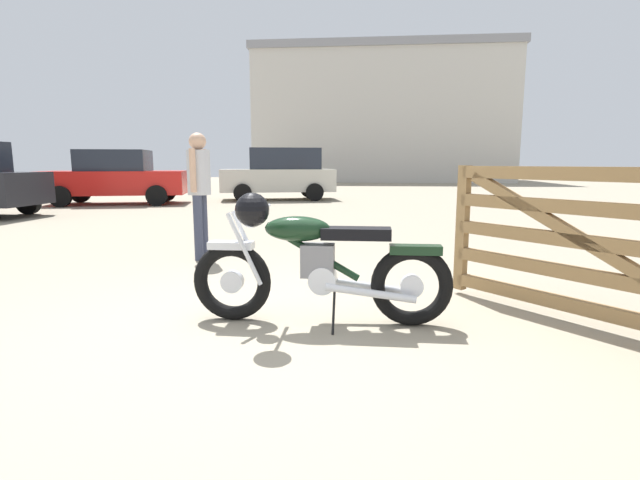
# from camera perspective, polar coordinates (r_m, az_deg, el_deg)

# --- Properties ---
(ground_plane) EXTENTS (80.00, 80.00, 0.00)m
(ground_plane) POSITION_cam_1_polar(r_m,az_deg,el_deg) (3.82, -5.95, -10.32)
(ground_plane) COLOR gray
(vintage_motorcycle) EXTENTS (2.08, 0.73, 1.07)m
(vintage_motorcycle) POSITION_cam_1_polar(r_m,az_deg,el_deg) (3.76, -0.82, -2.78)
(vintage_motorcycle) COLOR black
(vintage_motorcycle) RESTS_ON ground_plane
(timber_gate) EXTENTS (1.61, 2.12, 1.60)m
(timber_gate) POSITION_cam_1_polar(r_m,az_deg,el_deg) (4.07, 33.34, -0.35)
(timber_gate) COLOR olive
(timber_gate) RESTS_ON ground_plane
(bystander) EXTENTS (0.30, 0.46, 1.66)m
(bystander) POSITION_cam_1_polar(r_m,az_deg,el_deg) (6.49, -14.26, 6.68)
(bystander) COLOR #383D51
(bystander) RESTS_ON ground_plane
(white_estate_far) EXTENTS (4.42, 2.42, 1.67)m
(white_estate_far) POSITION_cam_1_polar(r_m,az_deg,el_deg) (16.21, -23.24, 6.91)
(white_estate_far) COLOR black
(white_estate_far) RESTS_ON ground_plane
(red_hatchback_near) EXTENTS (4.10, 2.26, 1.78)m
(red_hatchback_near) POSITION_cam_1_polar(r_m,az_deg,el_deg) (16.82, -4.83, 7.95)
(red_hatchback_near) COLOR black
(red_hatchback_near) RESTS_ON ground_plane
(industrial_building) EXTENTS (18.31, 11.86, 9.00)m
(industrial_building) POSITION_cam_1_polar(r_m,az_deg,el_deg) (36.53, 7.29, 14.20)
(industrial_building) COLOR beige
(industrial_building) RESTS_ON ground_plane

